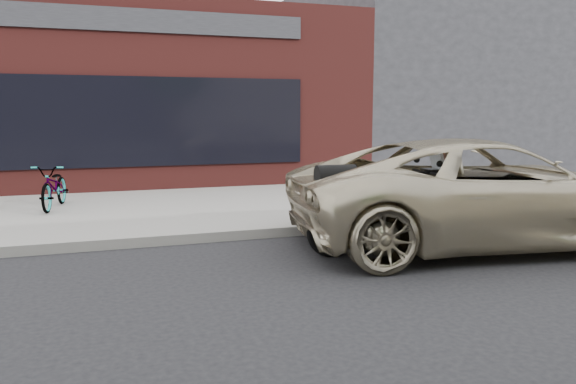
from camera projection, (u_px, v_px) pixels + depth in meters
ground at (327, 347)px, 4.60m from camera, size 120.00×120.00×0.00m
near_sidewalk at (191, 205)px, 11.16m from camera, size 44.00×6.00×0.15m
storefront at (86, 101)px, 16.77m from camera, size 14.00×10.07×4.50m
neighbour_building at (433, 82)px, 20.48m from camera, size 10.00×10.00×6.00m
motorcycle at (380, 208)px, 7.52m from camera, size 2.35×0.76×1.48m
minivan at (483, 192)px, 8.04m from camera, size 5.83×3.27×1.54m
bicycle_front at (55, 186)px, 10.31m from camera, size 0.81×1.63×0.82m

